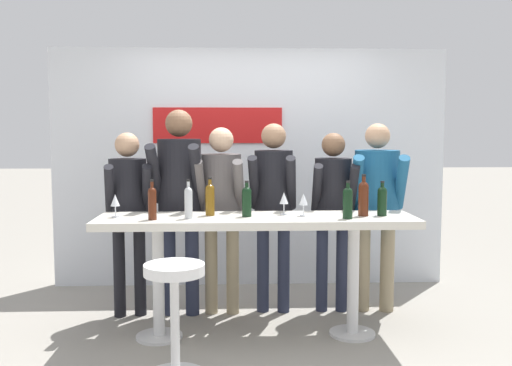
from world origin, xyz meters
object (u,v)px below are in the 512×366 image
(person_center_left, at_px, (221,199))
(person_right, at_px, (377,197))
(person_left, at_px, (179,189))
(wine_bottle_4, at_px, (152,202))
(wine_bottle_1, at_px, (348,201))
(wine_bottle_6, at_px, (363,197))
(wine_bottle_5, at_px, (210,198))
(person_far_left, at_px, (128,203))
(person_center, at_px, (273,196))
(wine_bottle_3, at_px, (188,201))
(wine_bottle_2, at_px, (382,199))
(wine_glass_2, at_px, (284,199))
(wine_bottle_0, at_px, (247,200))
(wine_glass_0, at_px, (115,201))
(bar_stool, at_px, (175,303))
(person_center_right, at_px, (333,201))
(tasting_table, at_px, (257,235))
(wine_glass_1, at_px, (303,200))

(person_center_left, distance_m, person_right, 1.36)
(person_left, height_order, wine_bottle_4, person_left)
(wine_bottle_1, relative_size, wine_bottle_6, 0.88)
(person_left, relative_size, wine_bottle_5, 6.01)
(wine_bottle_4, bearing_deg, person_far_left, 113.86)
(person_center, relative_size, wine_bottle_3, 5.65)
(person_right, height_order, wine_bottle_2, person_right)
(wine_bottle_1, bearing_deg, wine_bottle_5, 168.56)
(wine_bottle_3, relative_size, wine_glass_2, 1.67)
(wine_bottle_0, bearing_deg, wine_glass_0, 179.91)
(bar_stool, distance_m, wine_bottle_0, 1.05)
(person_right, distance_m, wine_glass_2, 1.00)
(bar_stool, relative_size, person_center, 0.45)
(person_center_right, xyz_separation_m, wine_bottle_6, (0.13, -0.61, 0.11))
(wine_bottle_1, distance_m, wine_glass_2, 0.51)
(wine_bottle_5, relative_size, wine_glass_2, 1.68)
(wine_bottle_2, bearing_deg, person_left, 160.96)
(person_center, xyz_separation_m, wine_bottle_0, (-0.25, -0.60, 0.04))
(wine_bottle_3, relative_size, wine_glass_0, 1.67)
(wine_bottle_0, bearing_deg, wine_bottle_6, -0.50)
(person_left, height_order, wine_bottle_5, person_left)
(person_center, distance_m, wine_glass_2, 0.52)
(tasting_table, bearing_deg, wine_bottle_6, -0.54)
(person_left, bearing_deg, wine_bottle_4, -96.10)
(tasting_table, relative_size, wine_glass_0, 13.79)
(person_center, relative_size, wine_bottle_0, 6.05)
(wine_bottle_1, bearing_deg, wine_glass_2, 154.07)
(wine_bottle_0, bearing_deg, wine_bottle_1, -10.42)
(person_center_right, height_order, wine_bottle_6, person_center_right)
(wine_glass_1, relative_size, wine_glass_2, 1.00)
(person_left, distance_m, wine_bottle_2, 1.71)
(wine_glass_2, bearing_deg, wine_bottle_0, -163.98)
(person_left, height_order, wine_bottle_3, person_left)
(person_center, bearing_deg, person_right, 6.94)
(tasting_table, distance_m, bar_stool, 0.97)
(person_center_left, height_order, wine_glass_1, person_center_left)
(tasting_table, distance_m, wine_bottle_0, 0.28)
(wine_bottle_0, height_order, wine_bottle_1, wine_bottle_1)
(person_center_right, bearing_deg, wine_bottle_3, -146.50)
(wine_bottle_2, relative_size, wine_glass_1, 1.53)
(person_far_left, bearing_deg, wine_bottle_0, -39.36)
(wine_glass_1, bearing_deg, bar_stool, -141.15)
(wine_bottle_3, height_order, wine_bottle_6, wine_bottle_6)
(wine_bottle_3, bearing_deg, person_center, 45.01)
(wine_bottle_0, bearing_deg, person_center_left, 109.50)
(tasting_table, bearing_deg, person_center_right, 40.68)
(person_center, distance_m, wine_bottle_4, 1.20)
(tasting_table, distance_m, wine_glass_1, 0.45)
(person_left, bearing_deg, bar_stool, -81.25)
(wine_bottle_2, bearing_deg, person_center_right, 114.86)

